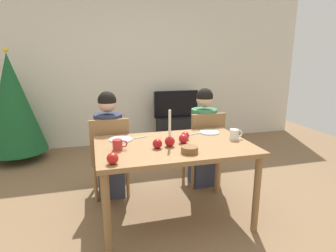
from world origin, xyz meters
name	(u,v)px	position (x,y,z in m)	size (l,w,h in m)	color
ground_plane	(173,217)	(0.00, 0.00, 0.00)	(7.68, 7.68, 0.00)	brown
back_wall	(131,69)	(0.00, 2.60, 1.30)	(6.40, 0.10, 2.60)	beige
dining_table	(174,153)	(0.00, 0.00, 0.67)	(1.40, 0.90, 0.75)	olive
chair_left	(110,152)	(-0.54, 0.61, 0.51)	(0.40, 0.40, 0.90)	olive
chair_right	(204,144)	(0.56, 0.61, 0.51)	(0.40, 0.40, 0.90)	olive
person_left_child	(109,146)	(-0.54, 0.64, 0.57)	(0.30, 0.30, 1.17)	#33384C
person_right_child	(203,139)	(0.56, 0.64, 0.57)	(0.30, 0.30, 1.17)	#33384C
tv_stand	(176,130)	(0.72, 2.30, 0.24)	(0.64, 0.40, 0.48)	black
tv	(176,104)	(0.72, 2.30, 0.71)	(0.79, 0.05, 0.46)	black
christmas_tree	(13,104)	(-1.80, 2.12, 0.86)	(0.84, 0.84, 1.65)	brown
candle_centerpiece	(170,139)	(-0.06, -0.06, 0.82)	(0.09, 0.09, 0.33)	red
plate_left	(121,139)	(-0.45, 0.25, 0.76)	(0.21, 0.21, 0.01)	silver
plate_right	(209,132)	(0.46, 0.26, 0.76)	(0.20, 0.20, 0.01)	silver
mug_left	(118,145)	(-0.51, -0.04, 0.80)	(0.13, 0.08, 0.09)	#B72D2D
mug_right	(234,134)	(0.60, -0.02, 0.80)	(0.13, 0.09, 0.10)	white
fork_left	(138,138)	(-0.28, 0.27, 0.75)	(0.18, 0.01, 0.01)	silver
fork_right	(194,134)	(0.29, 0.25, 0.75)	(0.18, 0.01, 0.01)	silver
bowl_walnuts	(190,150)	(0.06, -0.26, 0.78)	(0.14, 0.14, 0.05)	brown
apple_near_candle	(113,158)	(-0.58, -0.35, 0.79)	(0.09, 0.09, 0.09)	red
apple_by_left_plate	(183,139)	(0.09, -0.01, 0.79)	(0.09, 0.09, 0.09)	#B51922
apple_by_right_mug	(185,136)	(0.14, 0.10, 0.79)	(0.08, 0.08, 0.08)	red
apple_far_edge	(157,144)	(-0.17, -0.08, 0.79)	(0.08, 0.08, 0.08)	#AC1418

